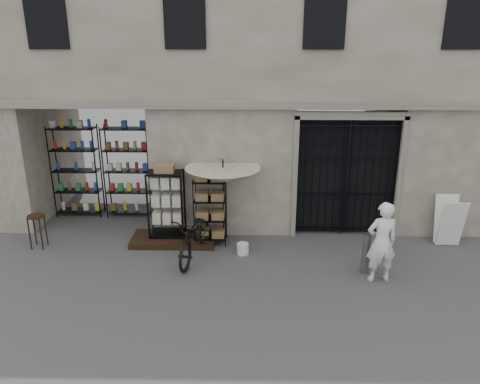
{
  "coord_description": "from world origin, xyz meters",
  "views": [
    {
      "loc": [
        -0.6,
        -8.68,
        4.86
      ],
      "look_at": [
        -0.8,
        1.4,
        1.35
      ],
      "focal_mm": 35.0,
      "sensor_mm": 36.0,
      "label": 1
    }
  ],
  "objects_px": {
    "market_umbrella": "(223,171)",
    "white_bucket": "(243,249)",
    "bicycle": "(196,257)",
    "wooden_stool": "(38,231)",
    "display_cabinet": "(167,207)",
    "steel_bollard": "(366,253)",
    "shopkeeper": "(377,280)",
    "wire_rack": "(210,211)",
    "easel_sign": "(449,221)"
  },
  "relations": [
    {
      "from": "display_cabinet",
      "to": "white_bucket",
      "type": "bearing_deg",
      "value": -36.71
    },
    {
      "from": "bicycle",
      "to": "wooden_stool",
      "type": "height_order",
      "value": "bicycle"
    },
    {
      "from": "display_cabinet",
      "to": "wire_rack",
      "type": "relative_size",
      "value": 1.03
    },
    {
      "from": "white_bucket",
      "to": "wooden_stool",
      "type": "distance_m",
      "value": 4.82
    },
    {
      "from": "bicycle",
      "to": "shopkeeper",
      "type": "height_order",
      "value": "bicycle"
    },
    {
      "from": "white_bucket",
      "to": "market_umbrella",
      "type": "bearing_deg",
      "value": 126.17
    },
    {
      "from": "display_cabinet",
      "to": "steel_bollard",
      "type": "relative_size",
      "value": 1.93
    },
    {
      "from": "shopkeeper",
      "to": "bicycle",
      "type": "bearing_deg",
      "value": -22.18
    },
    {
      "from": "wooden_stool",
      "to": "market_umbrella",
      "type": "bearing_deg",
      "value": 5.13
    },
    {
      "from": "display_cabinet",
      "to": "easel_sign",
      "type": "relative_size",
      "value": 1.49
    },
    {
      "from": "wooden_stool",
      "to": "steel_bollard",
      "type": "distance_m",
      "value": 7.46
    },
    {
      "from": "wire_rack",
      "to": "white_bucket",
      "type": "xyz_separation_m",
      "value": [
        0.78,
        -0.6,
        -0.69
      ]
    },
    {
      "from": "wire_rack",
      "to": "shopkeeper",
      "type": "distance_m",
      "value": 4.04
    },
    {
      "from": "wire_rack",
      "to": "wooden_stool",
      "type": "height_order",
      "value": "wire_rack"
    },
    {
      "from": "steel_bollard",
      "to": "market_umbrella",
      "type": "bearing_deg",
      "value": 154.27
    },
    {
      "from": "bicycle",
      "to": "wooden_stool",
      "type": "distance_m",
      "value": 3.8
    },
    {
      "from": "market_umbrella",
      "to": "shopkeeper",
      "type": "distance_m",
      "value": 4.11
    },
    {
      "from": "white_bucket",
      "to": "steel_bollard",
      "type": "distance_m",
      "value": 2.73
    },
    {
      "from": "steel_bollard",
      "to": "shopkeeper",
      "type": "bearing_deg",
      "value": -54.28
    },
    {
      "from": "wire_rack",
      "to": "wooden_stool",
      "type": "bearing_deg",
      "value": -150.87
    },
    {
      "from": "steel_bollard",
      "to": "easel_sign",
      "type": "distance_m",
      "value": 2.67
    },
    {
      "from": "white_bucket",
      "to": "easel_sign",
      "type": "height_order",
      "value": "easel_sign"
    },
    {
      "from": "wire_rack",
      "to": "shopkeeper",
      "type": "height_order",
      "value": "wire_rack"
    },
    {
      "from": "display_cabinet",
      "to": "wire_rack",
      "type": "bearing_deg",
      "value": -20.11
    },
    {
      "from": "wooden_stool",
      "to": "shopkeeper",
      "type": "xyz_separation_m",
      "value": [
        7.59,
        -1.37,
        -0.42
      ]
    },
    {
      "from": "display_cabinet",
      "to": "steel_bollard",
      "type": "height_order",
      "value": "display_cabinet"
    },
    {
      "from": "market_umbrella",
      "to": "steel_bollard",
      "type": "xyz_separation_m",
      "value": [
        3.05,
        -1.47,
        -1.34
      ]
    },
    {
      "from": "wooden_stool",
      "to": "steel_bollard",
      "type": "bearing_deg",
      "value": -8.32
    },
    {
      "from": "display_cabinet",
      "to": "wooden_stool",
      "type": "height_order",
      "value": "display_cabinet"
    },
    {
      "from": "display_cabinet",
      "to": "steel_bollard",
      "type": "bearing_deg",
      "value": -35.32
    },
    {
      "from": "steel_bollard",
      "to": "easel_sign",
      "type": "relative_size",
      "value": 0.77
    },
    {
      "from": "shopkeeper",
      "to": "easel_sign",
      "type": "xyz_separation_m",
      "value": [
        2.06,
        1.7,
        0.6
      ]
    },
    {
      "from": "display_cabinet",
      "to": "steel_bollard",
      "type": "distance_m",
      "value": 4.66
    },
    {
      "from": "white_bucket",
      "to": "bicycle",
      "type": "height_order",
      "value": "bicycle"
    },
    {
      "from": "shopkeeper",
      "to": "steel_bollard",
      "type": "bearing_deg",
      "value": -62.93
    },
    {
      "from": "white_bucket",
      "to": "wooden_stool",
      "type": "xyz_separation_m",
      "value": [
        -4.8,
        0.25,
        0.3
      ]
    },
    {
      "from": "steel_bollard",
      "to": "bicycle",
      "type": "bearing_deg",
      "value": 170.13
    },
    {
      "from": "wooden_stool",
      "to": "steel_bollard",
      "type": "xyz_separation_m",
      "value": [
        7.38,
        -1.08,
        0.02
      ]
    },
    {
      "from": "white_bucket",
      "to": "wire_rack",
      "type": "bearing_deg",
      "value": 142.22
    },
    {
      "from": "market_umbrella",
      "to": "easel_sign",
      "type": "height_order",
      "value": "market_umbrella"
    },
    {
      "from": "market_umbrella",
      "to": "easel_sign",
      "type": "relative_size",
      "value": 2.14
    },
    {
      "from": "white_bucket",
      "to": "shopkeeper",
      "type": "height_order",
      "value": "white_bucket"
    },
    {
      "from": "display_cabinet",
      "to": "easel_sign",
      "type": "bearing_deg",
      "value": -17.26
    },
    {
      "from": "wire_rack",
      "to": "wooden_stool",
      "type": "distance_m",
      "value": 4.06
    },
    {
      "from": "wooden_stool",
      "to": "display_cabinet",
      "type": "bearing_deg",
      "value": 7.95
    },
    {
      "from": "bicycle",
      "to": "shopkeeper",
      "type": "xyz_separation_m",
      "value": [
        3.84,
        -0.92,
        0.0
      ]
    },
    {
      "from": "bicycle",
      "to": "easel_sign",
      "type": "distance_m",
      "value": 5.98
    },
    {
      "from": "market_umbrella",
      "to": "white_bucket",
      "type": "xyz_separation_m",
      "value": [
        0.47,
        -0.64,
        -1.66
      ]
    },
    {
      "from": "display_cabinet",
      "to": "market_umbrella",
      "type": "distance_m",
      "value": 1.63
    },
    {
      "from": "market_umbrella",
      "to": "shopkeeper",
      "type": "height_order",
      "value": "market_umbrella"
    }
  ]
}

